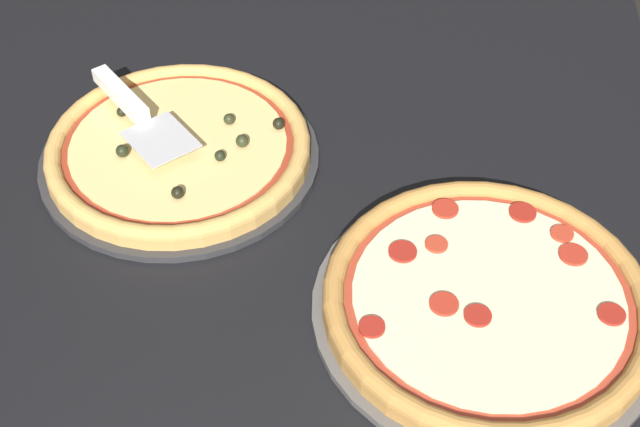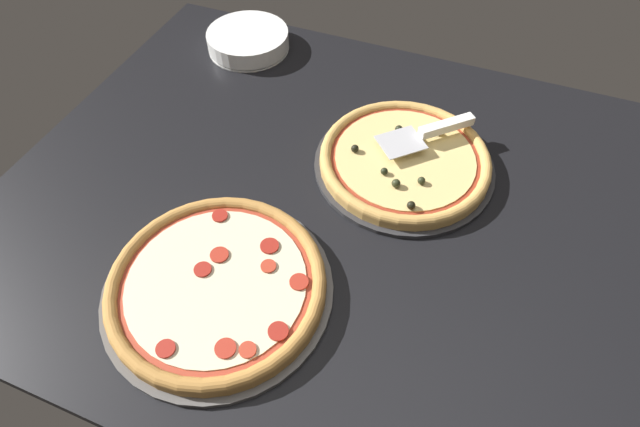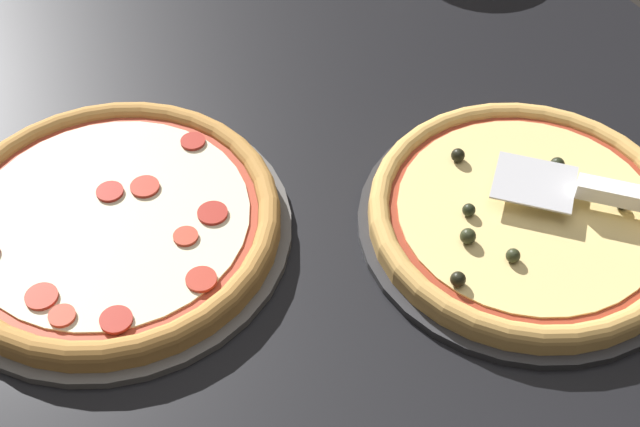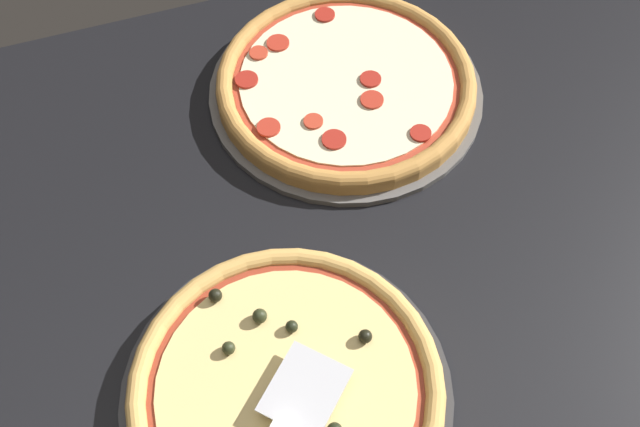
{
  "view_description": "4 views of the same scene",
  "coord_description": "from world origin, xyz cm",
  "views": [
    {
      "loc": [
        84.87,
        16.63,
        81.61
      ],
      "look_at": [
        6.67,
        7.56,
        3.0
      ],
      "focal_mm": 50.0,
      "sensor_mm": 36.0,
      "label": 1
    },
    {
      "loc": [
        -15.03,
        62.53,
        77.67
      ],
      "look_at": [
        6.67,
        7.56,
        3.0
      ],
      "focal_mm": 28.0,
      "sensor_mm": 36.0,
      "label": 2
    },
    {
      "loc": [
        -51.2,
        40.21,
        77.34
      ],
      "look_at": [
        6.67,
        7.56,
        3.0
      ],
      "focal_mm": 50.0,
      "sensor_mm": 36.0,
      "label": 3
    },
    {
      "loc": [
        -10.21,
        -41.94,
        84.07
      ],
      "look_at": [
        6.67,
        7.56,
        3.0
      ],
      "focal_mm": 42.0,
      "sensor_mm": 36.0,
      "label": 4
    }
  ],
  "objects": [
    {
      "name": "pizza_pan_front",
      "position": [
        -4.42,
        -13.12,
        0.5
      ],
      "size": [
        38.31,
        38.31,
        1.0
      ],
      "primitive_type": "cylinder",
      "color": "#2D2D30",
      "rests_on": "ground_plane"
    },
    {
      "name": "pizza_front",
      "position": [
        -4.41,
        -13.1,
        2.42
      ],
      "size": [
        36.01,
        36.01,
        3.95
      ],
      "color": "tan",
      "rests_on": "pizza_pan_front"
    },
    {
      "name": "pizza_pan_back",
      "position": [
        17.75,
        28.24,
        0.5
      ],
      "size": [
        40.56,
        40.56,
        1.0
      ],
      "primitive_type": "cylinder",
      "color": "#565451",
      "rests_on": "ground_plane"
    },
    {
      "name": "ground_plane",
      "position": [
        0.0,
        0.0,
        -1.8
      ],
      "size": [
        147.74,
        109.47,
        3.6
      ],
      "primitive_type": "cube",
      "color": "black"
    },
    {
      "name": "serving_spatula",
      "position": [
        -8.78,
        -20.69,
        5.75
      ],
      "size": [
        19.07,
        18.54,
        2.0
      ],
      "color": "#B7B7BC",
      "rests_on": "pizza_front"
    },
    {
      "name": "pizza_back",
      "position": [
        17.73,
        28.23,
        2.47
      ],
      "size": [
        38.13,
        38.13,
        3.03
      ],
      "color": "#B77F3D",
      "rests_on": "pizza_pan_back"
    }
  ]
}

